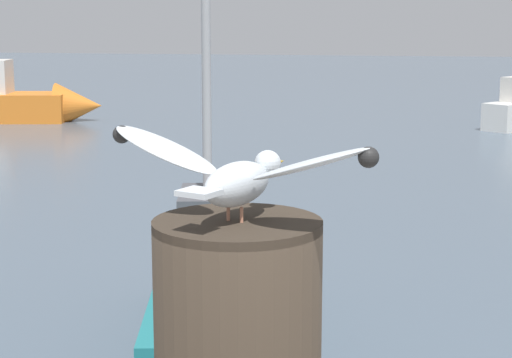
{
  "coord_description": "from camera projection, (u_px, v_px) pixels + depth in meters",
  "views": [
    {
      "loc": [
        0.43,
        -2.38,
        2.99
      ],
      "look_at": [
        0.06,
        -0.19,
        2.57
      ],
      "focal_mm": 62.79,
      "sensor_mm": 36.0,
      "label": 1
    }
  ],
  "objects": [
    {
      "name": "boat_orange",
      "position": [
        8.0,
        102.0,
        24.63
      ],
      "size": [
        5.55,
        2.29,
        1.89
      ],
      "color": "orange",
      "rests_on": "ground_plane"
    },
    {
      "name": "seagull",
      "position": [
        238.0,
        171.0,
        2.01
      ],
      "size": [
        0.67,
        0.39,
        0.2
      ],
      "color": "tan",
      "rests_on": "mooring_post"
    },
    {
      "name": "boat_teal",
      "position": [
        206.0,
        317.0,
        7.5
      ],
      "size": [
        1.56,
        4.22,
        3.35
      ],
      "color": "#1E7075",
      "rests_on": "ground_plane"
    }
  ]
}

